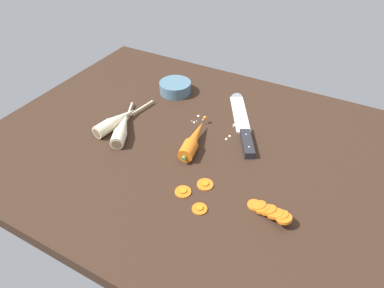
% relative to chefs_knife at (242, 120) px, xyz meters
% --- Properties ---
extents(ground_plane, '(1.20, 0.90, 0.04)m').
position_rel_chefs_knife_xyz_m(ground_plane, '(-0.07, -0.17, -0.03)').
color(ground_plane, '#332116').
extents(chefs_knife, '(0.20, 0.32, 0.04)m').
position_rel_chefs_knife_xyz_m(chefs_knife, '(0.00, 0.00, 0.00)').
color(chefs_knife, silver).
rests_on(chefs_knife, ground_plane).
extents(whole_carrot, '(0.07, 0.21, 0.04)m').
position_rel_chefs_knife_xyz_m(whole_carrot, '(-0.08, -0.18, 0.01)').
color(whole_carrot, orange).
rests_on(whole_carrot, ground_plane).
extents(parsnip_front, '(0.06, 0.24, 0.04)m').
position_rel_chefs_knife_xyz_m(parsnip_front, '(-0.33, -0.21, 0.01)').
color(parsnip_front, beige).
rests_on(parsnip_front, ground_plane).
extents(parsnip_mid_left, '(0.12, 0.21, 0.04)m').
position_rel_chefs_knife_xyz_m(parsnip_mid_left, '(-0.29, -0.23, 0.01)').
color(parsnip_mid_left, beige).
rests_on(parsnip_mid_left, ground_plane).
extents(carrot_slice_stack, '(0.11, 0.06, 0.04)m').
position_rel_chefs_knife_xyz_m(carrot_slice_stack, '(0.19, -0.31, 0.01)').
color(carrot_slice_stack, orange).
rests_on(carrot_slice_stack, ground_plane).
extents(carrot_slice_stray_near, '(0.04, 0.04, 0.01)m').
position_rel_chefs_knife_xyz_m(carrot_slice_stray_near, '(0.05, -0.37, -0.00)').
color(carrot_slice_stray_near, orange).
rests_on(carrot_slice_stray_near, ground_plane).
extents(carrot_slice_stray_mid, '(0.04, 0.04, 0.01)m').
position_rel_chefs_knife_xyz_m(carrot_slice_stray_mid, '(0.02, -0.30, -0.00)').
color(carrot_slice_stray_mid, orange).
rests_on(carrot_slice_stray_mid, ground_plane).
extents(carrot_slice_stray_far, '(0.04, 0.04, 0.01)m').
position_rel_chefs_knife_xyz_m(carrot_slice_stray_far, '(-0.01, -0.35, -0.00)').
color(carrot_slice_stray_far, orange).
rests_on(carrot_slice_stray_far, ground_plane).
extents(prep_bowl, '(0.11, 0.11, 0.04)m').
position_rel_chefs_knife_xyz_m(prep_bowl, '(-0.27, 0.05, 0.01)').
color(prep_bowl, slate).
rests_on(prep_bowl, ground_plane).
extents(mince_crumbs, '(0.17, 0.09, 0.01)m').
position_rel_chefs_knife_xyz_m(mince_crumbs, '(-0.04, -0.06, -0.00)').
color(mince_crumbs, silver).
rests_on(mince_crumbs, ground_plane).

